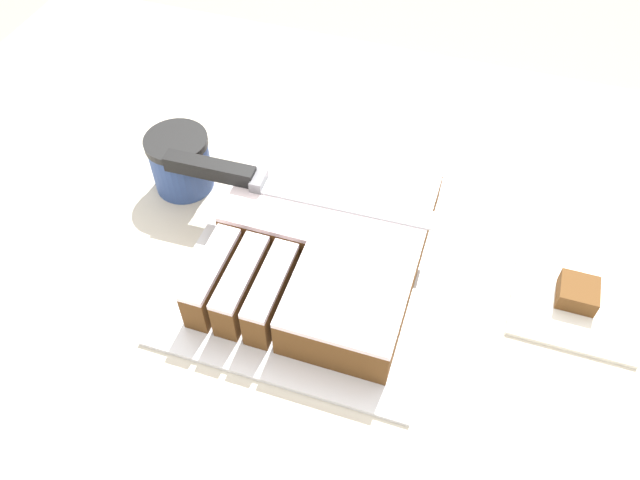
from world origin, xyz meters
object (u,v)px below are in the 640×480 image
Objects in this scene: cake_board at (320,257)px; coffee_cup at (181,162)px; brownie at (578,293)px; cake at (324,238)px; knife at (245,177)px.

coffee_cup reaches higher than cake_board.
brownie is at bearing 5.87° from cake_board.
brownie is (0.55, -0.04, -0.03)m from coffee_cup.
cake_board is 4.36× the size of coffee_cup.
knife is (-0.12, 0.03, 0.04)m from cake.
cake is 3.54× the size of coffee_cup.
brownie is at bearing 5.05° from cake.
cake_board is 1.05× the size of knife.
cake_board is 0.03m from cake.
knife is (-0.12, 0.04, 0.07)m from cake_board.
cake is 0.24m from coffee_cup.
knife reaches higher than brownie.
knife is at bearing 164.13° from cake.
cake is at bearing -17.54° from knife.
cake is 0.13m from knife.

